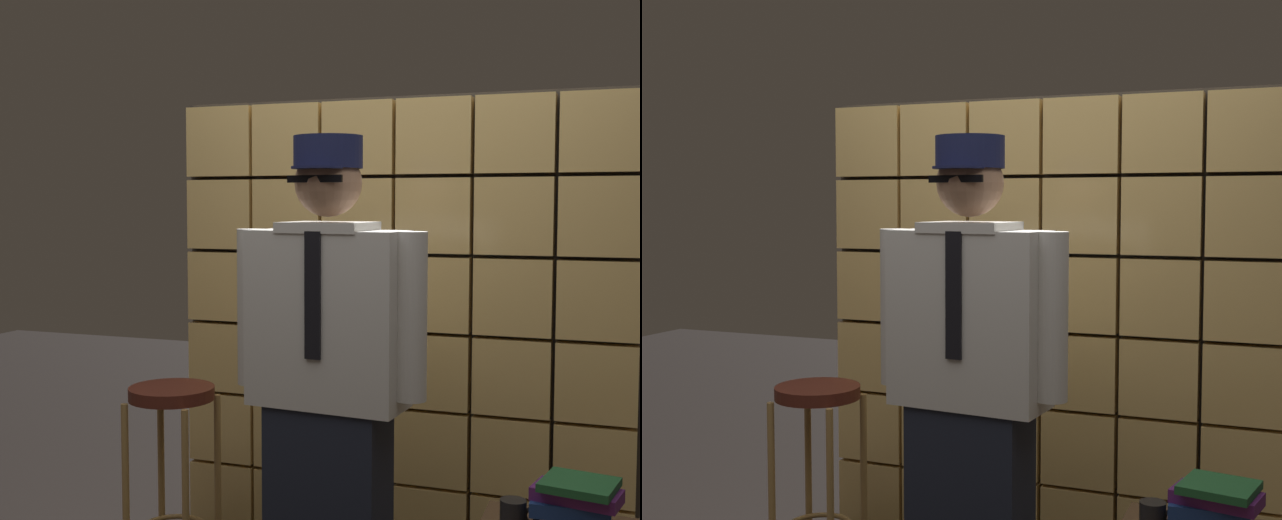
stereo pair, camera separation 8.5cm
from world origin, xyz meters
TOP-DOWN VIEW (x-y plane):
  - glass_block_wall at (-0.00, 1.30)m, footprint 2.03×0.10m
  - standing_person at (-0.01, 0.46)m, footprint 0.71×0.32m
  - bar_stool at (-0.74, 0.66)m, footprint 0.34×0.34m
  - book_stack at (0.81, 0.32)m, footprint 0.27×0.22m
  - coffee_mug at (0.64, 0.31)m, footprint 0.13×0.08m

SIDE VIEW (x-z plane):
  - coffee_mug at x=0.64m, z-range 0.56..0.65m
  - bar_stool at x=-0.74m, z-range 0.20..1.02m
  - book_stack at x=0.81m, z-range 0.56..0.74m
  - standing_person at x=-0.01m, z-range 0.04..1.81m
  - glass_block_wall at x=0.00m, z-range -0.02..2.01m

